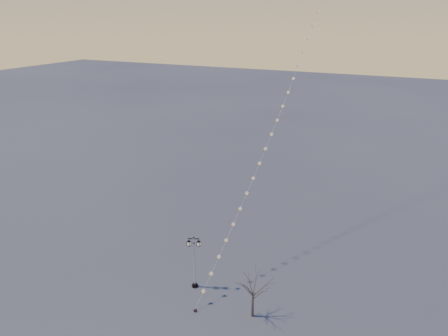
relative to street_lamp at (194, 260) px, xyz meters
The scene contains 4 objects.
ground 3.35m from the street_lamp, 61.61° to the right, with size 300.00×300.00×0.00m, color #484949.
street_lamp is the anchor object (origin of this frame).
bare_tree 6.15m from the street_lamp, 13.68° to the right, with size 2.25×2.25×3.74m.
kite_train 27.04m from the street_lamp, 78.54° to the left, with size 4.84×43.27×44.50m.
Camera 1 is at (14.76, -25.65, 22.52)m, focal length 34.04 mm.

